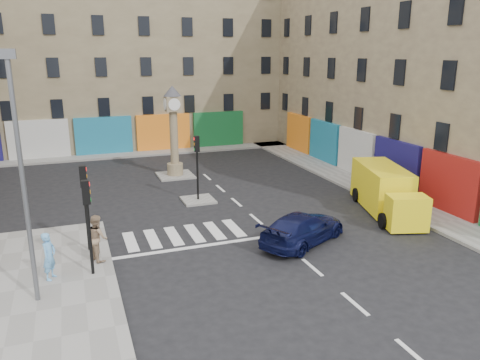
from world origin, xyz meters
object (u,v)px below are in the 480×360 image
navy_sedan (303,228)px  yellow_van (385,191)px  traffic_light_island (197,157)px  clock_pillar (174,126)px  traffic_light_left_near (88,212)px  pedestrian_tan (97,238)px  pedestrian_blue (49,256)px  lamp_post (21,168)px  traffic_light_left_far (85,195)px

navy_sedan → yellow_van: yellow_van is taller
traffic_light_island → clock_pillar: 6.07m
clock_pillar → navy_sedan: (2.82, -13.58, -2.85)m
traffic_light_left_near → yellow_van: 15.56m
pedestrian_tan → yellow_van: bearing=-105.3°
traffic_light_island → clock_pillar: (0.00, 6.00, 0.96)m
clock_pillar → pedestrian_blue: bearing=-119.6°
navy_sedan → lamp_post: bearing=69.9°
traffic_light_island → navy_sedan: traffic_light_island is taller
clock_pillar → pedestrian_blue: clock_pillar is taller
traffic_light_left_far → navy_sedan: traffic_light_left_far is taller
clock_pillar → pedestrian_tan: 14.14m
traffic_light_left_far → yellow_van: size_ratio=0.55×
pedestrian_blue → navy_sedan: bearing=-61.4°
traffic_light_left_near → traffic_light_island: size_ratio=1.00×
traffic_light_left_far → clock_pillar: bearing=61.1°
traffic_light_left_far → traffic_light_island: traffic_light_left_far is taller
traffic_light_left_near → clock_pillar: bearing=65.5°
traffic_light_left_near → traffic_light_island: traffic_light_left_near is taller
traffic_light_island → lamp_post: (-8.20, -9.20, 2.20)m
lamp_post → pedestrian_blue: 4.04m
navy_sedan → yellow_van: 6.61m
yellow_van → lamp_post: bearing=-150.3°
lamp_post → pedestrian_tan: (2.20, 2.62, -3.68)m
yellow_van → traffic_light_left_far: bearing=-162.7°
traffic_light_left_near → pedestrian_blue: 2.16m
navy_sedan → yellow_van: (6.17, 2.33, 0.47)m
navy_sedan → pedestrian_tan: (-8.82, 1.01, 0.41)m
lamp_post → yellow_van: 18.00m
lamp_post → pedestrian_blue: (0.41, 1.50, -3.73)m
yellow_van → pedestrian_blue: 16.94m
traffic_light_island → pedestrian_blue: size_ratio=2.03×
navy_sedan → traffic_light_island: bearing=-8.1°
navy_sedan → pedestrian_tan: pedestrian_tan is taller
traffic_light_left_far → traffic_light_island: 8.30m
pedestrian_blue → pedestrian_tan: size_ratio=0.95×
yellow_van → pedestrian_blue: size_ratio=3.70×
traffic_light_left_near → traffic_light_island: 10.03m
yellow_van → navy_sedan: bearing=-142.6°
lamp_post → pedestrian_blue: size_ratio=4.55×
navy_sedan → traffic_light_left_near: bearing=62.9°
pedestrian_blue → pedestrian_tan: pedestrian_tan is taller
traffic_light_left_far → clock_pillar: size_ratio=0.61×
traffic_light_island → navy_sedan: (2.82, -7.59, -1.89)m
pedestrian_tan → lamp_post: bearing=119.7°
traffic_light_left_far → traffic_light_island: bearing=40.6°
traffic_light_left_far → pedestrian_blue: traffic_light_left_far is taller
traffic_light_left_near → pedestrian_tan: bearing=76.2°
traffic_light_left_near → navy_sedan: 9.32m
clock_pillar → lamp_post: bearing=-118.4°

